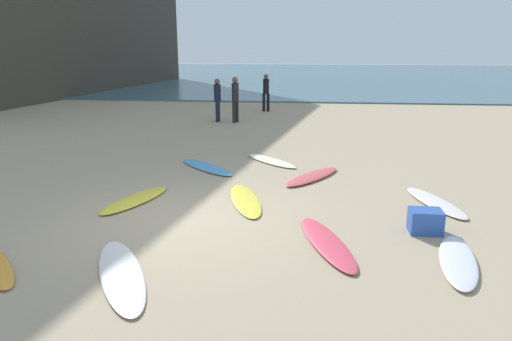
{
  "coord_description": "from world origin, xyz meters",
  "views": [
    {
      "loc": [
        2.2,
        -8.28,
        3.26
      ],
      "look_at": [
        1.11,
        2.51,
        0.3
      ],
      "focal_mm": 33.69,
      "sensor_mm": 36.0,
      "label": 1
    }
  ],
  "objects_px": {
    "surfboard_0": "(245,200)",
    "beach_cooler": "(425,221)",
    "surfboard_1": "(312,176)",
    "beachgoer_near": "(235,97)",
    "beachgoer_far": "(217,98)",
    "surfboard_9": "(327,243)",
    "surfboard_7": "(458,261)",
    "surfboard_6": "(206,167)",
    "surfboard_5": "(121,274)",
    "surfboard_3": "(271,161)",
    "surfboard_2": "(435,202)",
    "surfboard_8": "(135,200)",
    "beachgoer_mid": "(266,91)"
  },
  "relations": [
    {
      "from": "surfboard_5",
      "to": "beachgoer_mid",
      "type": "relative_size",
      "value": 1.43
    },
    {
      "from": "surfboard_1",
      "to": "surfboard_5",
      "type": "height_order",
      "value": "surfboard_1"
    },
    {
      "from": "surfboard_0",
      "to": "beach_cooler",
      "type": "relative_size",
      "value": 4.04
    },
    {
      "from": "beachgoer_near",
      "to": "beach_cooler",
      "type": "height_order",
      "value": "beachgoer_near"
    },
    {
      "from": "surfboard_8",
      "to": "beachgoer_mid",
      "type": "height_order",
      "value": "beachgoer_mid"
    },
    {
      "from": "surfboard_7",
      "to": "surfboard_2",
      "type": "bearing_deg",
      "value": -85.72
    },
    {
      "from": "surfboard_2",
      "to": "surfboard_5",
      "type": "bearing_deg",
      "value": 17.1
    },
    {
      "from": "surfboard_7",
      "to": "beachgoer_far",
      "type": "relative_size",
      "value": 1.12
    },
    {
      "from": "surfboard_5",
      "to": "surfboard_8",
      "type": "xyz_separation_m",
      "value": [
        -0.92,
        3.18,
        0.01
      ]
    },
    {
      "from": "surfboard_9",
      "to": "surfboard_7",
      "type": "bearing_deg",
      "value": -31.1
    },
    {
      "from": "surfboard_2",
      "to": "surfboard_6",
      "type": "bearing_deg",
      "value": -41.46
    },
    {
      "from": "surfboard_5",
      "to": "surfboard_7",
      "type": "xyz_separation_m",
      "value": [
        4.91,
        0.9,
        0.01
      ]
    },
    {
      "from": "surfboard_1",
      "to": "surfboard_3",
      "type": "xyz_separation_m",
      "value": [
        -1.11,
        1.49,
        -0.01
      ]
    },
    {
      "from": "surfboard_5",
      "to": "beachgoer_near",
      "type": "bearing_deg",
      "value": -116.38
    },
    {
      "from": "surfboard_6",
      "to": "surfboard_3",
      "type": "bearing_deg",
      "value": 162.53
    },
    {
      "from": "surfboard_5",
      "to": "surfboard_3",
      "type": "bearing_deg",
      "value": -131.21
    },
    {
      "from": "beachgoer_mid",
      "to": "beachgoer_far",
      "type": "distance_m",
      "value": 3.59
    },
    {
      "from": "surfboard_6",
      "to": "beach_cooler",
      "type": "bearing_deg",
      "value": 95.72
    },
    {
      "from": "beachgoer_near",
      "to": "surfboard_5",
      "type": "bearing_deg",
      "value": 29.36
    },
    {
      "from": "surfboard_8",
      "to": "surfboard_9",
      "type": "height_order",
      "value": "surfboard_8"
    },
    {
      "from": "surfboard_5",
      "to": "surfboard_8",
      "type": "height_order",
      "value": "surfboard_8"
    },
    {
      "from": "surfboard_1",
      "to": "beachgoer_near",
      "type": "distance_m",
      "value": 8.51
    },
    {
      "from": "surfboard_6",
      "to": "beachgoer_far",
      "type": "bearing_deg",
      "value": -126.76
    },
    {
      "from": "surfboard_0",
      "to": "surfboard_7",
      "type": "bearing_deg",
      "value": -51.11
    },
    {
      "from": "surfboard_7",
      "to": "beach_cooler",
      "type": "relative_size",
      "value": 3.55
    },
    {
      "from": "surfboard_9",
      "to": "beach_cooler",
      "type": "xyz_separation_m",
      "value": [
        1.72,
        0.72,
        0.17
      ]
    },
    {
      "from": "surfboard_0",
      "to": "surfboard_8",
      "type": "height_order",
      "value": "surfboard_8"
    },
    {
      "from": "surfboard_6",
      "to": "surfboard_7",
      "type": "relative_size",
      "value": 1.1
    },
    {
      "from": "surfboard_0",
      "to": "beachgoer_far",
      "type": "bearing_deg",
      "value": 87.77
    },
    {
      "from": "surfboard_9",
      "to": "beachgoer_mid",
      "type": "bearing_deg",
      "value": 81.27
    },
    {
      "from": "surfboard_3",
      "to": "surfboard_7",
      "type": "relative_size",
      "value": 1.0
    },
    {
      "from": "surfboard_8",
      "to": "beachgoer_far",
      "type": "bearing_deg",
      "value": -69.23
    },
    {
      "from": "surfboard_2",
      "to": "beachgoer_mid",
      "type": "distance_m",
      "value": 13.64
    },
    {
      "from": "beach_cooler",
      "to": "surfboard_1",
      "type": "bearing_deg",
      "value": 120.62
    },
    {
      "from": "beachgoer_near",
      "to": "surfboard_3",
      "type": "bearing_deg",
      "value": 44.94
    },
    {
      "from": "surfboard_8",
      "to": "surfboard_9",
      "type": "relative_size",
      "value": 0.88
    },
    {
      "from": "surfboard_2",
      "to": "surfboard_7",
      "type": "height_order",
      "value": "surfboard_7"
    },
    {
      "from": "surfboard_6",
      "to": "beachgoer_near",
      "type": "distance_m",
      "value": 7.33
    },
    {
      "from": "surfboard_2",
      "to": "surfboard_6",
      "type": "xyz_separation_m",
      "value": [
        -5.25,
        2.31,
        -0.0
      ]
    },
    {
      "from": "beachgoer_mid",
      "to": "surfboard_6",
      "type": "bearing_deg",
      "value": 76.34
    },
    {
      "from": "surfboard_1",
      "to": "surfboard_2",
      "type": "xyz_separation_m",
      "value": [
        2.49,
        -1.66,
        -0.01
      ]
    },
    {
      "from": "surfboard_1",
      "to": "surfboard_7",
      "type": "bearing_deg",
      "value": -31.39
    },
    {
      "from": "surfboard_5",
      "to": "surfboard_6",
      "type": "distance_m",
      "value": 5.97
    },
    {
      "from": "surfboard_0",
      "to": "beachgoer_mid",
      "type": "relative_size",
      "value": 1.29
    },
    {
      "from": "surfboard_5",
      "to": "beachgoer_near",
      "type": "xyz_separation_m",
      "value": [
        -0.24,
        13.23,
        1.0
      ]
    },
    {
      "from": "surfboard_5",
      "to": "beachgoer_far",
      "type": "distance_m",
      "value": 13.42
    },
    {
      "from": "surfboard_3",
      "to": "surfboard_8",
      "type": "height_order",
      "value": "surfboard_8"
    },
    {
      "from": "surfboard_1",
      "to": "beach_cooler",
      "type": "height_order",
      "value": "beach_cooler"
    },
    {
      "from": "surfboard_7",
      "to": "beachgoer_mid",
      "type": "bearing_deg",
      "value": -63.27
    },
    {
      "from": "surfboard_0",
      "to": "surfboard_9",
      "type": "relative_size",
      "value": 0.98
    }
  ]
}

